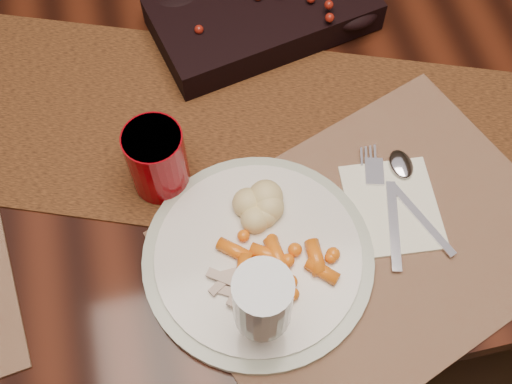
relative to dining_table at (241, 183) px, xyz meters
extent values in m
plane|color=black|center=(0.00, 0.00, -0.38)|extent=(5.00, 5.00, 0.00)
cube|color=black|center=(0.00, 0.00, 0.00)|extent=(1.80, 1.00, 0.75)
cube|color=black|center=(-0.05, -0.11, 0.38)|extent=(1.65, 0.91, 0.00)
cube|color=brown|center=(0.11, -0.33, 0.38)|extent=(0.58, 0.51, 0.00)
cylinder|color=white|center=(-0.04, -0.32, 0.39)|extent=(0.37, 0.37, 0.02)
cube|color=white|center=(0.16, -0.29, 0.38)|extent=(0.13, 0.15, 0.00)
cylinder|color=#7E0006|center=(-0.14, -0.18, 0.43)|extent=(0.10, 0.10, 0.11)
camera|label=1|loc=(-0.11, -0.64, 1.16)|focal=45.00mm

